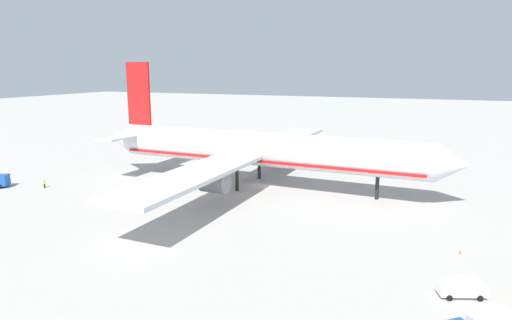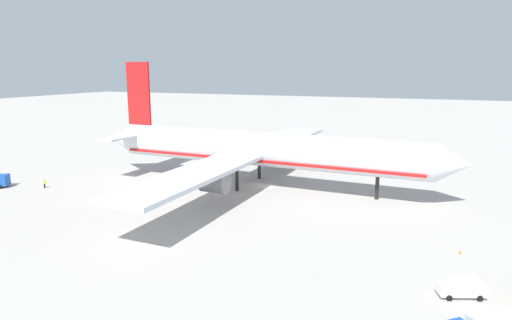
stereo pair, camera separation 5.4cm
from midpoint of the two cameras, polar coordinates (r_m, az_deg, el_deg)
ground_plane at (r=90.67m, az=0.94°, el=-3.38°), size 600.00×600.00×0.00m
airliner at (r=89.55m, az=0.20°, el=1.36°), size 77.55×79.31×25.09m
service_van at (r=52.84m, az=25.06°, el=-14.69°), size 5.10×3.44×1.97m
baggage_cart_0 at (r=138.83m, az=-7.21°, el=2.13°), size 3.25×2.01×1.44m
ground_worker_0 at (r=98.82m, az=-25.63°, el=-2.78°), size 0.56×0.56×1.68m
traffic_cone_0 at (r=131.95m, az=-9.11°, el=1.36°), size 0.36×0.36×0.55m
traffic_cone_1 at (r=64.15m, az=24.86°, el=-10.72°), size 0.36×0.36×0.55m
traffic_cone_3 at (r=112.69m, az=24.25°, el=-1.30°), size 0.36×0.36×0.55m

